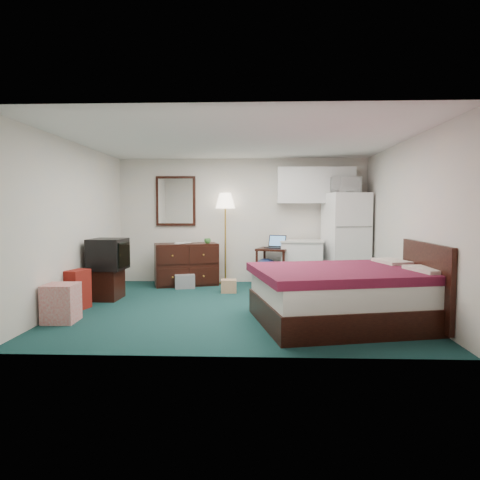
{
  "coord_description": "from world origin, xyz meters",
  "views": [
    {
      "loc": [
        0.28,
        -6.42,
        1.46
      ],
      "look_at": [
        0.04,
        0.08,
        1.01
      ],
      "focal_mm": 32.0,
      "sensor_mm": 36.0,
      "label": 1
    }
  ],
  "objects_px": {
    "kitchen_counter": "(302,264)",
    "bed": "(345,296)",
    "tv_stand": "(105,284)",
    "floor_lamp": "(225,238)",
    "dresser": "(186,264)",
    "fridge": "(346,240)",
    "suitcase": "(78,290)",
    "desk": "(274,267)"
  },
  "relations": [
    {
      "from": "kitchen_counter",
      "to": "bed",
      "type": "relative_size",
      "value": 0.39
    },
    {
      "from": "kitchen_counter",
      "to": "tv_stand",
      "type": "relative_size",
      "value": 1.58
    },
    {
      "from": "bed",
      "to": "kitchen_counter",
      "type": "bearing_deg",
      "value": 83.33
    },
    {
      "from": "floor_lamp",
      "to": "tv_stand",
      "type": "height_order",
      "value": "floor_lamp"
    },
    {
      "from": "floor_lamp",
      "to": "kitchen_counter",
      "type": "distance_m",
      "value": 1.59
    },
    {
      "from": "dresser",
      "to": "fridge",
      "type": "height_order",
      "value": "fridge"
    },
    {
      "from": "floor_lamp",
      "to": "suitcase",
      "type": "distance_m",
      "value": 3.14
    },
    {
      "from": "kitchen_counter",
      "to": "floor_lamp",
      "type": "bearing_deg",
      "value": 178.61
    },
    {
      "from": "fridge",
      "to": "desk",
      "type": "bearing_deg",
      "value": 171.12
    },
    {
      "from": "floor_lamp",
      "to": "desk",
      "type": "distance_m",
      "value": 1.12
    },
    {
      "from": "floor_lamp",
      "to": "kitchen_counter",
      "type": "relative_size",
      "value": 2.11
    },
    {
      "from": "suitcase",
      "to": "dresser",
      "type": "bearing_deg",
      "value": 74.09
    },
    {
      "from": "dresser",
      "to": "desk",
      "type": "distance_m",
      "value": 1.7
    },
    {
      "from": "dresser",
      "to": "suitcase",
      "type": "xyz_separation_m",
      "value": [
        -1.27,
        -2.11,
        -0.12
      ]
    },
    {
      "from": "fridge",
      "to": "suitcase",
      "type": "distance_m",
      "value": 4.9
    },
    {
      "from": "desk",
      "to": "suitcase",
      "type": "bearing_deg",
      "value": -127.76
    },
    {
      "from": "tv_stand",
      "to": "suitcase",
      "type": "height_order",
      "value": "suitcase"
    },
    {
      "from": "dresser",
      "to": "desk",
      "type": "relative_size",
      "value": 1.63
    },
    {
      "from": "dresser",
      "to": "fridge",
      "type": "distance_m",
      "value": 3.13
    },
    {
      "from": "bed",
      "to": "tv_stand",
      "type": "height_order",
      "value": "bed"
    },
    {
      "from": "dresser",
      "to": "tv_stand",
      "type": "xyz_separation_m",
      "value": [
        -1.12,
        -1.38,
        -0.16
      ]
    },
    {
      "from": "desk",
      "to": "dresser",
      "type": "bearing_deg",
      "value": -163.91
    },
    {
      "from": "desk",
      "to": "tv_stand",
      "type": "xyz_separation_m",
      "value": [
        -2.82,
        -1.34,
        -0.12
      ]
    },
    {
      "from": "floor_lamp",
      "to": "dresser",
      "type": "bearing_deg",
      "value": -164.2
    },
    {
      "from": "tv_stand",
      "to": "suitcase",
      "type": "relative_size",
      "value": 0.92
    },
    {
      "from": "suitcase",
      "to": "kitchen_counter",
      "type": "bearing_deg",
      "value": 45.96
    },
    {
      "from": "floor_lamp",
      "to": "kitchen_counter",
      "type": "bearing_deg",
      "value": -8.4
    },
    {
      "from": "fridge",
      "to": "bed",
      "type": "bearing_deg",
      "value": -113.73
    },
    {
      "from": "tv_stand",
      "to": "kitchen_counter",
      "type": "bearing_deg",
      "value": 23.86
    },
    {
      "from": "kitchen_counter",
      "to": "suitcase",
      "type": "xyz_separation_m",
      "value": [
        -3.53,
        -2.1,
        -0.13
      ]
    },
    {
      "from": "floor_lamp",
      "to": "suitcase",
      "type": "xyz_separation_m",
      "value": [
        -2.02,
        -2.32,
        -0.61
      ]
    },
    {
      "from": "floor_lamp",
      "to": "kitchen_counter",
      "type": "height_order",
      "value": "floor_lamp"
    },
    {
      "from": "dresser",
      "to": "bed",
      "type": "bearing_deg",
      "value": -64.34
    },
    {
      "from": "floor_lamp",
      "to": "fridge",
      "type": "height_order",
      "value": "floor_lamp"
    },
    {
      "from": "floor_lamp",
      "to": "desk",
      "type": "xyz_separation_m",
      "value": [
        0.95,
        -0.25,
        -0.53
      ]
    },
    {
      "from": "fridge",
      "to": "suitcase",
      "type": "bearing_deg",
      "value": -165.95
    },
    {
      "from": "floor_lamp",
      "to": "suitcase",
      "type": "relative_size",
      "value": 3.09
    },
    {
      "from": "dresser",
      "to": "suitcase",
      "type": "height_order",
      "value": "dresser"
    },
    {
      "from": "bed",
      "to": "dresser",
      "type": "bearing_deg",
      "value": 120.32
    },
    {
      "from": "dresser",
      "to": "suitcase",
      "type": "bearing_deg",
      "value": -138.08
    },
    {
      "from": "bed",
      "to": "suitcase",
      "type": "xyz_separation_m",
      "value": [
        -3.8,
        0.63,
        -0.06
      ]
    },
    {
      "from": "dresser",
      "to": "fridge",
      "type": "bearing_deg",
      "value": -16.22
    }
  ]
}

